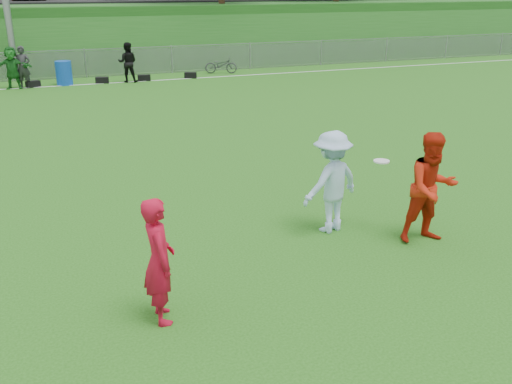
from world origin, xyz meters
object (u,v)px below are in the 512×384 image
player_blue (331,182)px  bicycle (221,65)px  frisbee (381,161)px  player_red_left (159,260)px  player_red_center (432,188)px  recycling_bin (64,73)px

player_blue → bicycle: 18.72m
frisbee → player_red_left: bearing=-160.1°
player_blue → bicycle: (3.84, 18.31, -0.49)m
player_red_left → bicycle: bearing=-19.0°
player_red_center → bicycle: bearing=88.0°
player_red_center → recycling_bin: (-4.68, 18.52, -0.43)m
player_blue → bicycle: bearing=-118.3°
frisbee → bicycle: 18.81m
player_red_center → frisbee: size_ratio=6.78×
frisbee → recycling_bin: size_ratio=0.27×
player_red_left → recycling_bin: (-0.04, 19.29, -0.33)m
frisbee → bicycle: frisbee is taller
player_red_left → frisbee: (4.13, 1.50, 0.40)m
player_red_center → bicycle: player_red_center is taller
player_red_center → frisbee: (-0.51, 0.73, 0.30)m
recycling_bin → bicycle: size_ratio=0.66×
player_red_center → recycling_bin: 19.11m
player_blue → frisbee: size_ratio=6.47×
frisbee → recycling_bin: frisbee is taller
player_blue → player_red_left: bearing=11.1°
player_red_left → frisbee: bearing=-69.4°
player_red_left → frisbee: 4.42m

